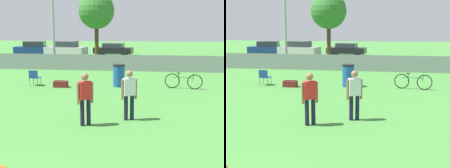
% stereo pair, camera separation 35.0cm
% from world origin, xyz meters
% --- Properties ---
extents(fence_backline, '(25.55, 0.07, 1.21)m').
position_xyz_m(fence_backline, '(0.00, 18.00, 0.55)').
color(fence_backline, gray).
rests_on(fence_backline, ground_plane).
extents(light_pole, '(0.90, 0.36, 7.65)m').
position_xyz_m(light_pole, '(-4.61, 19.13, 4.57)').
color(light_pole, '#9E9EA3').
rests_on(light_pole, ground_plane).
extents(tree_near_pole, '(2.86, 2.86, 5.63)m').
position_xyz_m(tree_near_pole, '(-1.97, 21.96, 4.16)').
color(tree_near_pole, '#4C331E').
rests_on(tree_near_pole, ground_plane).
extents(player_receiver_white, '(0.50, 0.35, 1.62)m').
position_xyz_m(player_receiver_white, '(1.82, 6.90, 0.93)').
color(player_receiver_white, '#191933').
rests_on(player_receiver_white, ground_plane).
extents(player_defender_red, '(0.46, 0.39, 1.62)m').
position_xyz_m(player_defender_red, '(0.55, 6.16, 0.93)').
color(player_defender_red, '#191933').
rests_on(player_defender_red, ground_plane).
extents(frisbee_disc, '(0.27, 0.27, 0.03)m').
position_xyz_m(frisbee_disc, '(-0.63, 2.99, 0.01)').
color(frisbee_disc, '#E5591E').
rests_on(frisbee_disc, ground_plane).
extents(folding_chair_sideline, '(0.50, 0.50, 0.80)m').
position_xyz_m(folding_chair_sideline, '(-3.41, 12.16, 0.47)').
color(folding_chair_sideline, '#333338').
rests_on(folding_chair_sideline, ground_plane).
extents(bicycle_sideline, '(1.78, 0.44, 0.78)m').
position_xyz_m(bicycle_sideline, '(4.04, 12.36, 0.38)').
color(bicycle_sideline, black).
rests_on(bicycle_sideline, ground_plane).
extents(trash_bin, '(0.61, 0.61, 1.12)m').
position_xyz_m(trash_bin, '(0.87, 12.52, 0.56)').
color(trash_bin, '#194C99').
rests_on(trash_bin, ground_plane).
extents(gear_bag_sideline, '(0.69, 0.38, 0.33)m').
position_xyz_m(gear_bag_sideline, '(-1.98, 11.96, 0.16)').
color(gear_bag_sideline, maroon).
rests_on(gear_bag_sideline, ground_plane).
extents(parked_car_blue, '(4.23, 2.29, 1.47)m').
position_xyz_m(parked_car_blue, '(-9.64, 28.21, 0.71)').
color(parked_car_blue, black).
rests_on(parked_car_blue, ground_plane).
extents(parked_car_silver, '(4.36, 2.50, 1.50)m').
position_xyz_m(parked_car_silver, '(-6.26, 28.01, 0.71)').
color(parked_car_silver, black).
rests_on(parked_car_silver, ground_plane).
extents(parked_car_dark, '(4.14, 2.07, 1.26)m').
position_xyz_m(parked_car_dark, '(-1.60, 29.56, 0.62)').
color(parked_car_dark, black).
rests_on(parked_car_dark, ground_plane).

